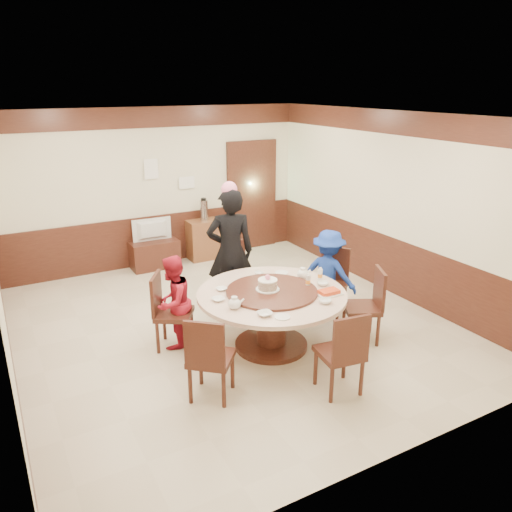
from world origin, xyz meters
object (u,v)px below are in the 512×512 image
person_blue (328,274)px  tv_stand (155,254)px  birthday_cake (268,284)px  shrimp_platter (329,293)px  person_red (173,302)px  side_cabinet (209,239)px  television (153,230)px  banquet_table (272,308)px  person_standing (230,252)px  thermos (204,210)px

person_blue → tv_stand: (-1.54, 3.11, -0.39)m
birthday_cake → shrimp_platter: 0.75m
person_red → side_cabinet: 3.41m
television → side_cabinet: television is taller
banquet_table → side_cabinet: banquet_table is taller
tv_stand → person_standing: bearing=-80.2°
person_red → tv_stand: bearing=-142.7°
thermos → person_red: bearing=-119.9°
shrimp_platter → thermos: (0.05, 3.94, 0.16)m
birthday_cake → thermos: 3.57m
banquet_table → person_blue: bearing=19.1°
person_blue → tv_stand: person_blue is taller
person_blue → thermos: (-0.53, 3.14, 0.30)m
birthday_cake → tv_stand: bearing=95.6°
person_blue → thermos: bearing=-22.6°
banquet_table → person_red: size_ratio=1.53×
person_red → thermos: size_ratio=3.15×
shrimp_platter → person_red: bearing=147.8°
person_blue → birthday_cake: bearing=74.6°
person_red → thermos: (1.68, 2.91, 0.34)m
television → side_cabinet: 1.13m
birthday_cake → thermos: bearing=79.3°
banquet_table → person_blue: person_blue is taller
birthday_cake → side_cabinet: (0.74, 3.50, -0.47)m
person_standing → thermos: 2.43m
side_cabinet → thermos: thermos is taller
person_standing → television: size_ratio=2.62×
person_standing → television: person_standing is taller
shrimp_platter → tv_stand: 4.06m
banquet_table → person_standing: person_standing is taller
shrimp_platter → side_cabinet: 3.96m
side_cabinet → birthday_cake: bearing=-101.9°
person_red → shrimp_platter: size_ratio=3.99×
person_standing → banquet_table: bearing=106.9°
person_blue → television: bearing=-6.0°
birthday_cake → thermos: (0.66, 3.50, 0.09)m
person_standing → birthday_cake: person_standing is taller
person_red → birthday_cake: size_ratio=4.08×
shrimp_platter → side_cabinet: shrimp_platter is taller
banquet_table → side_cabinet: size_ratio=2.30×
banquet_table → side_cabinet: bearing=78.8°
birthday_cake → side_cabinet: size_ratio=0.37×
person_red → birthday_cake: person_red is taller
banquet_table → person_red: 1.23m
side_cabinet → banquet_table: bearing=-101.2°
side_cabinet → thermos: 0.57m
birthday_cake → television: 3.49m
banquet_table → person_red: (-1.05, 0.63, 0.07)m
person_red → side_cabinet: bearing=-160.6°
person_blue → thermos: person_blue is taller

